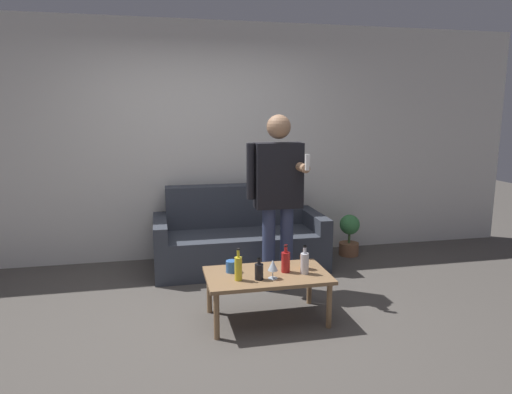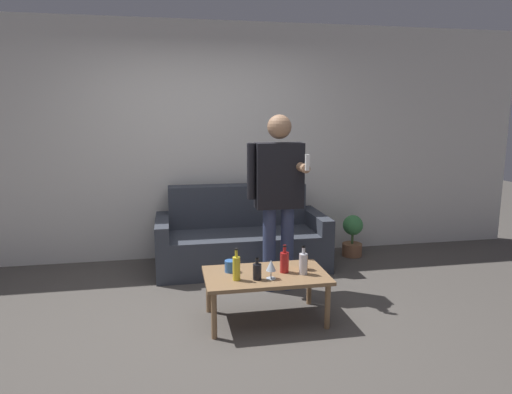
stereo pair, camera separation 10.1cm
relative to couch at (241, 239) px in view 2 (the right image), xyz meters
The scene contains 13 objects.
ground_plane 1.59m from the couch, 104.76° to the right, with size 16.00×16.00×0.00m, color #514C47.
wall_back 1.20m from the couch, 131.10° to the left, with size 8.00×0.06×2.70m.
couch is the anchor object (origin of this frame).
coffee_table 1.41m from the couch, 90.55° to the right, with size 1.00×0.58×0.40m.
bottle_orange 1.53m from the couch, 94.01° to the right, with size 0.07×0.07×0.17m.
bottle_green 1.40m from the couch, 76.82° to the right, with size 0.07×0.07×0.17m.
bottle_dark 1.50m from the couch, 79.05° to the right, with size 0.07×0.07×0.23m.
bottle_yellow 1.54m from the couch, 100.11° to the right, with size 0.06×0.06×0.26m.
bottle_red 1.42m from the couch, 84.11° to the right, with size 0.07×0.07×0.23m.
wine_glass_near 1.54m from the couch, 89.88° to the right, with size 0.08×0.08×0.16m.
cup_on_table 1.34m from the couch, 102.51° to the right, with size 0.09×0.09×0.10m.
person_standing_front 1.05m from the couch, 72.97° to the right, with size 0.52×0.44×1.67m.
potted_plant 1.37m from the couch, ahead, with size 0.24×0.24×0.50m.
Camera 2 is at (-0.35, -3.35, 1.68)m, focal length 32.00 mm.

